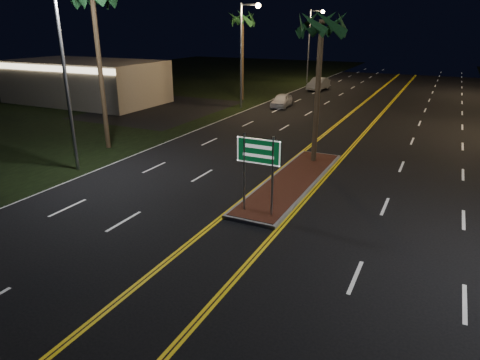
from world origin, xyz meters
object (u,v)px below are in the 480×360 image
Objects in this scene: commercial_building at (85,82)px; median_island at (292,181)px; streetlight_left_near at (69,60)px; car_near at (282,99)px; car_far at (319,83)px; streetlight_left_far at (312,38)px; highway_sign at (258,159)px; streetlight_left_mid at (245,44)px; palm_left_far at (242,19)px; palm_median at (322,24)px.

median_island is at bearing -26.55° from commercial_building.
streetlight_left_near is at bearing -164.22° from median_island.
car_near is 12.32m from car_far.
streetlight_left_far is (15.39, 24.01, 3.65)m from commercial_building.
highway_sign is 0.36× the size of streetlight_left_near.
median_island is 3.20× the size of highway_sign.
palm_left_far is (-2.19, 4.00, 2.09)m from streetlight_left_mid.
streetlight_left_far is at bearing 93.82° from car_near.
palm_median is 1.94× the size of car_near.
car_far is (-0.04, 12.32, 0.10)m from car_near.
streetlight_left_near is 40.00m from streetlight_left_far.
streetlight_left_mid is at bearing -96.99° from car_far.
median_island is 38.89m from streetlight_left_far.
highway_sign is 0.21× the size of commercial_building.
car_far is (2.85, 14.19, -4.84)m from streetlight_left_mid.
palm_left_far is at bearing 152.01° from car_near.
median_island is 20.80m from streetlight_left_mid.
streetlight_left_far reaches higher than car_near.
streetlight_left_far is (0.00, 20.00, 0.00)m from streetlight_left_mid.
highway_sign is 42.67m from streetlight_left_far.
commercial_building is 19.25m from car_near.
streetlight_left_mid is at bearing 14.61° from commercial_building.
streetlight_left_near is (15.39, -15.99, 3.65)m from commercial_building.
palm_median reaches higher than car_near.
car_near is (2.89, -18.13, -4.94)m from streetlight_left_far.
streetlight_left_mid reaches higher than highway_sign.
commercial_building is at bearing 133.90° from streetlight_left_near.
car_far is (18.24, 18.20, -1.19)m from commercial_building.
car_near is at bearing -85.43° from car_far.
commercial_building is (-26.00, 12.99, 1.92)m from median_island.
streetlight_left_near is at bearing -46.10° from commercial_building.
highway_sign is at bearing -73.26° from car_far.
palm_left_far is at bearing 95.21° from streetlight_left_near.
median_island is at bearing -73.00° from car_near.
streetlight_left_far reaches higher than palm_left_far.
streetlight_left_mid and streetlight_left_far have the same top height.
palm_median reaches higher than commercial_building.
palm_left_far is at bearing 121.36° from median_island.
palm_median is 21.69m from palm_left_far.
streetlight_left_mid is 1.08× the size of palm_median.
streetlight_left_near is 24.19m from palm_left_far.
streetlight_left_near is 34.65m from car_far.
palm_left_far is 1.80× the size of car_far.
commercial_building is at bearing -122.65° from streetlight_left_far.
median_island is 12.36m from streetlight_left_near.
streetlight_left_near is 1.08× the size of palm_median.
streetlight_left_mid reaches higher than median_island.
car_far is at bearing 84.95° from car_near.
streetlight_left_near is 1.02× the size of palm_left_far.
streetlight_left_mid is at bearing -152.38° from car_near.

